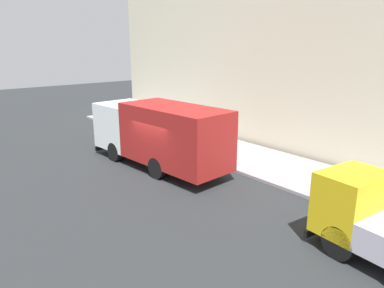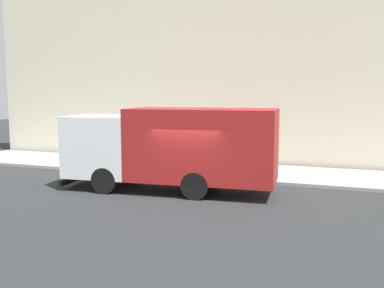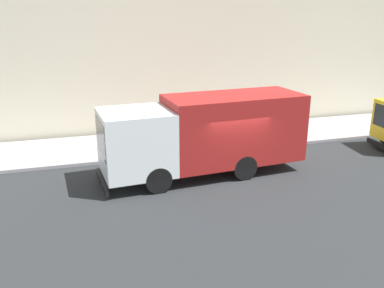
# 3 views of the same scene
# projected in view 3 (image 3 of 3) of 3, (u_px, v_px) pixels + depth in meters

# --- Properties ---
(ground) EXTENTS (80.00, 80.00, 0.00)m
(ground) POSITION_uv_depth(u_px,v_px,m) (234.00, 177.00, 16.18)
(ground) COLOR #272A2C
(sidewalk) EXTENTS (4.17, 30.00, 0.14)m
(sidewalk) POSITION_uv_depth(u_px,v_px,m) (197.00, 140.00, 20.81)
(sidewalk) COLOR #959397
(sidewalk) RESTS_ON ground
(building_facade) EXTENTS (0.50, 30.00, 11.18)m
(building_facade) POSITION_uv_depth(u_px,v_px,m) (183.00, 28.00, 21.48)
(building_facade) COLOR beige
(building_facade) RESTS_ON ground
(large_utility_truck) EXTENTS (3.07, 8.38, 3.20)m
(large_utility_truck) POSITION_uv_depth(u_px,v_px,m) (206.00, 132.00, 15.99)
(large_utility_truck) COLOR silver
(large_utility_truck) RESTS_ON ground
(pedestrian_walking) EXTENTS (0.48, 0.48, 1.67)m
(pedestrian_walking) POSITION_uv_depth(u_px,v_px,m) (149.00, 128.00, 19.42)
(pedestrian_walking) COLOR black
(pedestrian_walking) RESTS_ON sidewalk
(traffic_cone_orange) EXTENTS (0.48, 0.48, 0.68)m
(traffic_cone_orange) POSITION_uv_depth(u_px,v_px,m) (111.00, 151.00, 17.75)
(traffic_cone_orange) COLOR orange
(traffic_cone_orange) RESTS_ON sidewalk
(street_sign_post) EXTENTS (0.44, 0.08, 2.27)m
(street_sign_post) POSITION_uv_depth(u_px,v_px,m) (205.00, 122.00, 18.65)
(street_sign_post) COLOR #4C5156
(street_sign_post) RESTS_ON sidewalk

